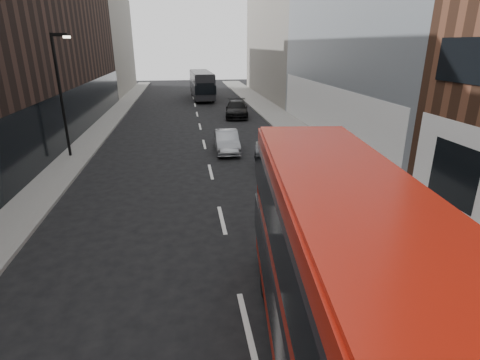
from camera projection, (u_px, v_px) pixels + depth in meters
name	position (u px, v px, depth m)	size (l,w,h in m)	color
sidewalk_right	(289.00, 125.00, 31.64)	(3.00, 80.00, 0.15)	slate
sidewalk_left	(99.00, 131.00, 29.49)	(2.00, 80.00, 0.15)	slate
building_victorian	(282.00, 18.00, 46.56)	(6.50, 24.00, 21.00)	slate
building_left_mid	(57.00, 38.00, 31.28)	(5.00, 24.00, 14.00)	black
building_left_far	(106.00, 44.00, 51.89)	(5.00, 20.00, 13.00)	slate
street_lamp	(61.00, 88.00, 21.55)	(1.06, 0.22, 7.00)	black
red_bus	(350.00, 298.00, 6.47)	(3.77, 10.99, 4.37)	#AF180A
grey_bus	(202.00, 84.00, 47.05)	(2.80, 10.42, 3.34)	black
car_a	(280.00, 161.00, 19.61)	(1.81, 4.51, 1.54)	black
car_b	(227.00, 141.00, 24.08)	(1.42, 4.09, 1.35)	gray
car_c	(237.00, 109.00, 35.56)	(2.08, 5.11, 1.48)	black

